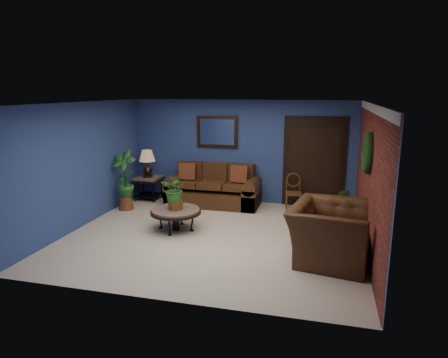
% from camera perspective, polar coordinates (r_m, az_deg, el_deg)
% --- Properties ---
extents(floor, '(5.50, 5.50, 0.00)m').
position_cam_1_polar(floor, '(7.75, -1.45, -8.03)').
color(floor, beige).
rests_on(floor, ground).
extents(wall_back, '(5.50, 0.04, 2.50)m').
position_cam_1_polar(wall_back, '(9.79, 2.49, 3.93)').
color(wall_back, navy).
rests_on(wall_back, ground).
extents(wall_left, '(0.04, 5.00, 2.50)m').
position_cam_1_polar(wall_left, '(8.55, -19.54, 1.92)').
color(wall_left, navy).
rests_on(wall_left, ground).
extents(wall_right_brick, '(0.04, 5.00, 2.50)m').
position_cam_1_polar(wall_right_brick, '(7.17, 20.16, -0.10)').
color(wall_right_brick, maroon).
rests_on(wall_right_brick, ground).
extents(ceiling, '(5.50, 5.00, 0.02)m').
position_cam_1_polar(ceiling, '(7.25, -1.56, 10.78)').
color(ceiling, white).
rests_on(ceiling, wall_back).
extents(crown_molding, '(0.03, 5.00, 0.14)m').
position_cam_1_polar(crown_molding, '(7.01, 20.66, 9.35)').
color(crown_molding, white).
rests_on(crown_molding, wall_right_brick).
extents(wall_mirror, '(1.02, 0.06, 0.77)m').
position_cam_1_polar(wall_mirror, '(9.83, -0.98, 6.74)').
color(wall_mirror, '#3E2311').
rests_on(wall_mirror, wall_back).
extents(closet_door, '(1.44, 0.06, 2.18)m').
position_cam_1_polar(closet_door, '(9.59, 12.73, 2.23)').
color(closet_door, black).
rests_on(closet_door, wall_back).
extents(wreath, '(0.16, 0.72, 0.72)m').
position_cam_1_polar(wreath, '(7.13, 19.92, 3.54)').
color(wreath, black).
rests_on(wreath, wall_right_brick).
extents(sofa, '(2.22, 0.96, 1.00)m').
position_cam_1_polar(sofa, '(9.71, -1.42, -1.70)').
color(sofa, '#442713').
rests_on(sofa, ground).
extents(coffee_table, '(1.00, 1.00, 0.43)m').
position_cam_1_polar(coffee_table, '(7.97, -6.91, -4.69)').
color(coffee_table, '#504C46').
rests_on(coffee_table, ground).
extents(end_table, '(0.64, 0.64, 0.58)m').
position_cam_1_polar(end_table, '(10.24, -10.78, -0.47)').
color(end_table, '#504C46').
rests_on(end_table, ground).
extents(table_lamp, '(0.40, 0.40, 0.66)m').
position_cam_1_polar(table_lamp, '(10.13, -10.91, 2.64)').
color(table_lamp, '#3E2311').
rests_on(table_lamp, end_table).
extents(side_chair, '(0.41, 0.41, 0.85)m').
position_cam_1_polar(side_chair, '(9.38, 9.87, -1.45)').
color(side_chair, brown).
rests_on(side_chair, ground).
extents(armchair, '(1.47, 1.61, 0.92)m').
position_cam_1_polar(armchair, '(6.78, 15.04, -7.43)').
color(armchair, '#442713').
rests_on(armchair, ground).
extents(coffee_plant, '(0.51, 0.44, 0.70)m').
position_cam_1_polar(coffee_plant, '(7.85, -6.99, -1.63)').
color(coffee_plant, brown).
rests_on(coffee_plant, coffee_table).
extents(floor_plant, '(0.39, 0.33, 0.79)m').
position_cam_1_polar(floor_plant, '(8.48, 16.29, -3.84)').
color(floor_plant, brown).
rests_on(floor_plant, ground).
extents(tall_plant, '(0.67, 0.51, 1.40)m').
position_cam_1_polar(tall_plant, '(9.45, -14.01, 0.15)').
color(tall_plant, brown).
rests_on(tall_plant, ground).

